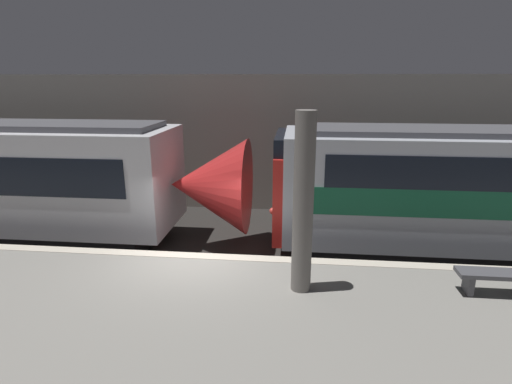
% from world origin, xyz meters
% --- Properties ---
extents(ground_plane, '(120.00, 120.00, 0.00)m').
position_xyz_m(ground_plane, '(0.00, 0.00, 0.00)').
color(ground_plane, '#282623').
extents(platform, '(40.00, 5.39, 1.02)m').
position_xyz_m(platform, '(0.00, -2.70, 0.51)').
color(platform, gray).
rests_on(platform, ground).
extents(station_rear_barrier, '(50.00, 0.15, 4.98)m').
position_xyz_m(station_rear_barrier, '(0.00, 6.43, 2.49)').
color(station_rear_barrier, '#9E998E').
rests_on(station_rear_barrier, ground).
extents(support_pillar_near, '(0.37, 0.37, 3.32)m').
position_xyz_m(support_pillar_near, '(2.36, -1.36, 2.67)').
color(support_pillar_near, slate).
rests_on(support_pillar_near, platform).
extents(platform_bench, '(1.50, 0.40, 0.45)m').
position_xyz_m(platform_bench, '(5.96, -1.20, 1.35)').
color(platform_bench, '#4C4C51').
rests_on(platform_bench, platform).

